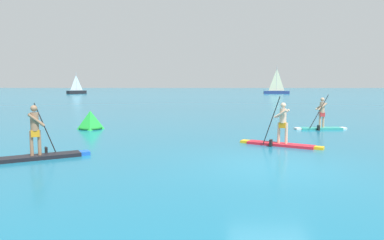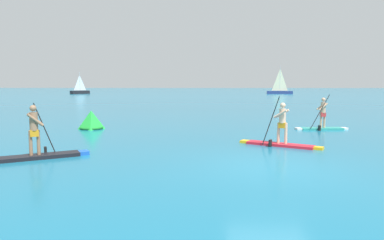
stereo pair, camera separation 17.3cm
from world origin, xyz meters
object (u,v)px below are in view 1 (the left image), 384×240
(race_marker_buoy, at_px, (91,121))
(sailboat_right_horizon, at_px, (276,90))
(sailboat_left_horizon, at_px, (77,91))
(paddleboarder_far_right, at_px, (321,122))
(paddleboarder_near_left, at_px, (39,148))
(paddleboarder_mid_center, at_px, (281,136))

(race_marker_buoy, bearing_deg, sailboat_right_horizon, 70.07)
(sailboat_left_horizon, height_order, sailboat_right_horizon, sailboat_right_horizon)
(paddleboarder_far_right, height_order, sailboat_left_horizon, sailboat_left_horizon)
(sailboat_right_horizon, bearing_deg, paddleboarder_far_right, 85.63)
(paddleboarder_near_left, height_order, sailboat_right_horizon, sailboat_right_horizon)
(sailboat_right_horizon, bearing_deg, race_marker_buoy, 76.11)
(paddleboarder_far_right, xyz_separation_m, race_marker_buoy, (-12.63, -0.18, 0.04))
(paddleboarder_near_left, bearing_deg, race_marker_buoy, 65.57)
(sailboat_right_horizon, bearing_deg, paddleboarder_near_left, 78.39)
(paddleboarder_near_left, height_order, race_marker_buoy, paddleboarder_near_left)
(paddleboarder_near_left, height_order, sailboat_left_horizon, sailboat_left_horizon)
(paddleboarder_mid_center, relative_size, race_marker_buoy, 2.42)
(paddleboarder_near_left, bearing_deg, paddleboarder_mid_center, -12.62)
(paddleboarder_far_right, bearing_deg, paddleboarder_mid_center, 51.72)
(paddleboarder_far_right, height_order, sailboat_right_horizon, sailboat_right_horizon)
(paddleboarder_far_right, relative_size, sailboat_right_horizon, 0.40)
(race_marker_buoy, bearing_deg, sailboat_left_horizon, 110.37)
(sailboat_right_horizon, bearing_deg, sailboat_left_horizon, 7.82)
(paddleboarder_near_left, distance_m, paddleboarder_far_right, 14.25)
(paddleboarder_near_left, height_order, paddleboarder_mid_center, paddleboarder_mid_center)
(sailboat_left_horizon, bearing_deg, paddleboarder_near_left, -124.82)
(paddleboarder_mid_center, bearing_deg, paddleboarder_near_left, 46.09)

